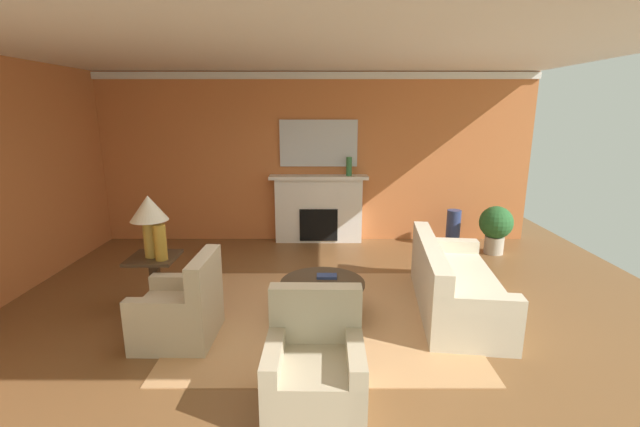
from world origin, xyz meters
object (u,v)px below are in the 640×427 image
(coffee_table, at_px, (323,291))
(potted_plant, at_px, (496,226))
(fireplace, at_px, (319,211))
(mantel_mirror, at_px, (319,143))
(sofa, at_px, (453,287))
(side_table, at_px, (156,279))
(vase_tall_corner, at_px, (453,228))
(armchair_near_window, at_px, (182,312))
(armchair_facing_fireplace, at_px, (315,371))
(vase_on_side_table, at_px, (161,242))
(table_lamp, at_px, (149,214))
(vase_mantel_right, at_px, (349,166))

(coffee_table, bearing_deg, potted_plant, 38.24)
(fireplace, height_order, mantel_mirror, mantel_mirror)
(sofa, height_order, side_table, sofa)
(fireplace, height_order, vase_tall_corner, fireplace)
(armchair_near_window, height_order, armchair_facing_fireplace, same)
(armchair_near_window, height_order, vase_on_side_table, vase_on_side_table)
(armchair_facing_fireplace, height_order, potted_plant, armchair_facing_fireplace)
(coffee_table, distance_m, potted_plant, 3.80)
(side_table, bearing_deg, table_lamp, -90.00)
(sofa, height_order, armchair_near_window, armchair_near_window)
(fireplace, relative_size, coffee_table, 1.80)
(sofa, xyz_separation_m, vase_on_side_table, (-3.51, -0.13, 0.61))
(sofa, relative_size, vase_tall_corner, 3.25)
(vase_mantel_right, bearing_deg, armchair_near_window, -119.97)
(coffee_table, bearing_deg, table_lamp, 174.62)
(fireplace, distance_m, vase_tall_corner, 2.47)
(side_table, xyz_separation_m, table_lamp, (0.00, -0.00, 0.82))
(side_table, relative_size, vase_on_side_table, 1.65)
(side_table, bearing_deg, vase_on_side_table, -38.66)
(sofa, relative_size, potted_plant, 2.63)
(vase_mantel_right, bearing_deg, armchair_facing_fireplace, -97.09)
(side_table, height_order, potted_plant, potted_plant)
(armchair_facing_fireplace, height_order, table_lamp, table_lamp)
(table_lamp, bearing_deg, coffee_table, -5.38)
(vase_tall_corner, bearing_deg, vase_on_side_table, -148.02)
(coffee_table, xyz_separation_m, side_table, (-2.05, 0.19, 0.06))
(armchair_near_window, height_order, vase_mantel_right, vase_mantel_right)
(side_table, bearing_deg, vase_mantel_right, 47.79)
(fireplace, xyz_separation_m, sofa, (1.67, -2.84, -0.30))
(sofa, height_order, table_lamp, table_lamp)
(mantel_mirror, distance_m, sofa, 3.73)
(sofa, relative_size, armchair_facing_fireplace, 2.30)
(mantel_mirror, relative_size, coffee_table, 1.42)
(sofa, relative_size, table_lamp, 2.92)
(coffee_table, distance_m, side_table, 2.06)
(vase_tall_corner, distance_m, potted_plant, 0.73)
(vase_tall_corner, bearing_deg, side_table, -150.05)
(side_table, bearing_deg, armchair_facing_fireplace, -41.57)
(sofa, bearing_deg, vase_tall_corner, 73.16)
(fireplace, height_order, potted_plant, fireplace)
(mantel_mirror, bearing_deg, vase_mantel_right, -17.18)
(fireplace, xyz_separation_m, armchair_facing_fireplace, (-0.02, -4.60, -0.29))
(vase_tall_corner, height_order, potted_plant, potted_plant)
(fireplace, xyz_separation_m, side_table, (-1.99, -2.85, -0.19))
(armchair_facing_fireplace, height_order, vase_tall_corner, armchair_facing_fireplace)
(mantel_mirror, distance_m, vase_on_side_table, 3.71)
(vase_on_side_table, bearing_deg, sofa, 2.08)
(side_table, bearing_deg, mantel_mirror, 56.17)
(armchair_near_window, height_order, table_lamp, table_lamp)
(table_lamp, bearing_deg, armchair_near_window, -52.58)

